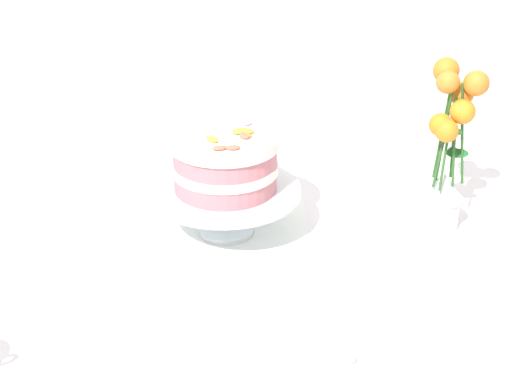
% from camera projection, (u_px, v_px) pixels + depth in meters
% --- Properties ---
extents(dining_table, '(1.40, 1.00, 0.74)m').
position_uv_depth(dining_table, '(277.00, 302.00, 1.38)').
color(dining_table, white).
rests_on(dining_table, ground).
extents(linen_napkin, '(0.34, 0.34, 0.00)m').
position_uv_depth(linen_napkin, '(227.00, 232.00, 1.43)').
color(linen_napkin, white).
rests_on(linen_napkin, dining_table).
extents(cake_stand, '(0.29, 0.29, 0.10)m').
position_uv_depth(cake_stand, '(226.00, 195.00, 1.40)').
color(cake_stand, silver).
rests_on(cake_stand, linen_napkin).
extents(layer_cake, '(0.21, 0.21, 0.11)m').
position_uv_depth(layer_cake, '(225.00, 162.00, 1.36)').
color(layer_cake, '#CC7A84').
rests_on(layer_cake, cake_stand).
extents(flower_vase, '(0.11, 0.11, 0.34)m').
position_uv_depth(flower_vase, '(448.00, 154.00, 1.39)').
color(flower_vase, silver).
rests_on(flower_vase, dining_table).
extents(loose_petal_0, '(0.04, 0.04, 0.00)m').
position_uv_depth(loose_petal_0, '(453.00, 196.00, 1.57)').
color(loose_petal_0, '#E56B51').
rests_on(loose_petal_0, dining_table).
extents(loose_petal_1, '(0.04, 0.04, 0.01)m').
position_uv_depth(loose_petal_1, '(348.00, 358.00, 1.09)').
color(loose_petal_1, pink).
rests_on(loose_petal_1, dining_table).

